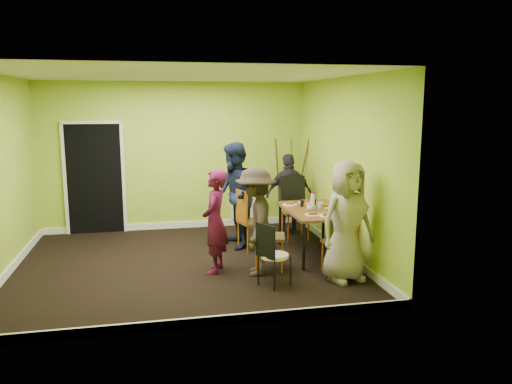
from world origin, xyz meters
TOP-DOWN VIEW (x-y plane):
  - ground at (0.00, 0.00)m, footprint 5.00×5.00m
  - room_walls at (-0.02, 0.04)m, footprint 5.04×4.54m
  - dining_table at (2.05, 0.03)m, footprint 0.90×1.50m
  - chair_left_far at (1.06, 0.52)m, footprint 0.51×0.51m
  - chair_left_near at (1.11, -0.47)m, footprint 0.53×0.52m
  - chair_back_end at (2.01, 1.18)m, footprint 0.46×0.54m
  - chair_front_end at (2.14, -0.94)m, footprint 0.47×0.47m
  - chair_bentwood at (1.05, -1.19)m, footprint 0.46×0.46m
  - easel at (2.17, 1.91)m, footprint 0.70×0.66m
  - plate_near_left at (1.75, 0.43)m, footprint 0.24×0.24m
  - plate_near_right at (1.88, -0.37)m, footprint 0.22×0.22m
  - plate_far_back at (2.04, 0.54)m, footprint 0.23×0.23m
  - plate_far_front at (2.07, -0.48)m, footprint 0.25×0.25m
  - plate_wall_back at (2.27, 0.13)m, footprint 0.25×0.25m
  - plate_wall_front at (2.36, -0.23)m, footprint 0.25×0.25m
  - thermos at (2.03, 0.08)m, footprint 0.06×0.06m
  - blue_bottle at (2.24, -0.27)m, footprint 0.08×0.08m
  - orange_bottle at (1.92, 0.17)m, footprint 0.03×0.03m
  - glass_mid at (1.91, 0.26)m, footprint 0.06×0.06m
  - glass_back at (2.15, 0.38)m, footprint 0.07×0.07m
  - glass_front at (2.08, -0.52)m, footprint 0.07×0.07m
  - cup_a at (1.94, -0.07)m, footprint 0.12×0.12m
  - cup_b at (2.15, 0.06)m, footprint 0.11×0.11m
  - person_standing at (0.40, -0.44)m, footprint 0.51×0.63m
  - person_left_far at (0.88, 0.74)m, footprint 0.75×0.92m
  - person_left_near at (0.95, -0.66)m, footprint 0.79×1.10m
  - person_back_end at (2.00, 1.40)m, footprint 0.90×0.43m
  - person_front_end at (2.10, -1.15)m, footprint 0.92×0.73m

SIDE VIEW (x-z plane):
  - ground at x=0.00m, z-range 0.00..0.00m
  - chair_bentwood at x=1.05m, z-range 0.05..0.91m
  - chair_front_end at x=2.14m, z-range 0.06..1.03m
  - chair_left_far at x=1.06m, z-range 0.06..1.07m
  - chair_left_near at x=1.11m, z-range 0.06..1.11m
  - dining_table at x=2.05m, z-range 0.32..1.07m
  - person_standing at x=0.40m, z-range 0.00..1.48m
  - person_back_end at x=2.00m, z-range 0.00..1.49m
  - plate_near_left at x=1.75m, z-range 0.75..0.76m
  - plate_near_right at x=1.88m, z-range 0.75..0.76m
  - plate_far_back at x=2.04m, z-range 0.75..0.76m
  - plate_far_front at x=2.07m, z-range 0.75..0.76m
  - plate_wall_back at x=2.27m, z-range 0.75..0.76m
  - plate_wall_front at x=2.36m, z-range 0.75..0.76m
  - person_left_near at x=0.95m, z-range 0.00..1.54m
  - chair_back_end at x=2.01m, z-range 0.23..1.34m
  - orange_bottle at x=1.92m, z-range 0.75..0.83m
  - glass_back at x=2.15m, z-range 0.75..0.84m
  - cup_a at x=1.94m, z-range 0.75..0.85m
  - cup_b at x=2.15m, z-range 0.75..0.85m
  - glass_mid at x=1.91m, z-range 0.75..0.85m
  - glass_front at x=2.08m, z-range 0.75..0.85m
  - person_front_end at x=2.10m, z-range 0.00..1.66m
  - blue_bottle at x=2.24m, z-range 0.75..0.94m
  - easel at x=2.17m, z-range -0.01..1.74m
  - thermos at x=2.03m, z-range 0.75..0.99m
  - person_left_far at x=0.88m, z-range 0.00..1.77m
  - room_walls at x=-0.02m, z-range -0.42..2.40m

